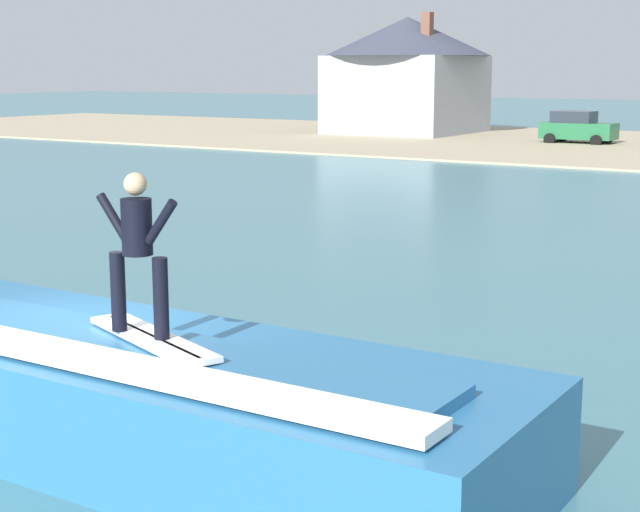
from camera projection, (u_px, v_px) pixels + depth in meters
name	position (u px, v px, depth m)	size (l,w,h in m)	color
ground_plane	(81.00, 421.00, 11.87)	(260.00, 260.00, 0.00)	#40737E
wave_crest	(155.00, 397.00, 10.76)	(8.54, 2.87, 1.36)	teal
surfboard	(152.00, 338.00, 10.34)	(2.22, 1.19, 0.06)	white
surfer	(137.00, 245.00, 10.19)	(1.08, 0.32, 1.72)	black
car_near_shore	(577.00, 128.00, 55.01)	(4.03, 2.22, 1.86)	#23663D
house_with_chimney	(407.00, 69.00, 63.28)	(10.71, 10.71, 7.61)	#9EA3AD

